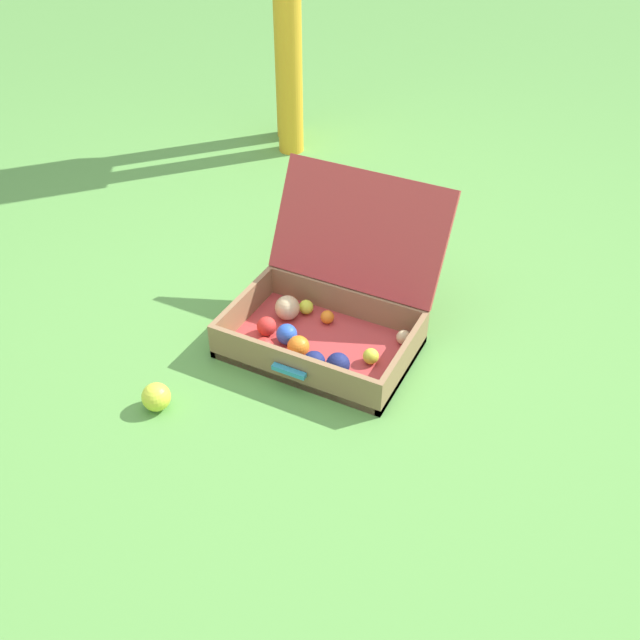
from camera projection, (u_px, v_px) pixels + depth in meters
name	position (u px, v px, depth m)	size (l,w,h in m)	color
ground_plane	(307.00, 357.00, 2.26)	(16.00, 16.00, 0.00)	#569342
open_suitcase	(327.00, 312.00, 2.27)	(0.59, 0.59, 0.47)	#B23838
stray_ball_on_grass	(156.00, 397.00, 2.06)	(0.09, 0.09, 0.09)	#CCDB38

